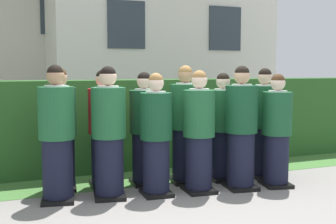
{
  "coord_description": "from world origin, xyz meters",
  "views": [
    {
      "loc": [
        -2.23,
        -5.19,
        1.63
      ],
      "look_at": [
        0.0,
        0.27,
        1.05
      ],
      "focal_mm": 46.76,
      "sensor_mm": 36.0,
      "label": 1
    }
  ],
  "objects_px": {
    "student_rear_row_2": "(144,131)",
    "student_front_row_4": "(241,130)",
    "student_front_row_3": "(199,134)",
    "student_rear_row_5": "(264,126)",
    "student_rear_row_4": "(223,129)",
    "student_front_row_1": "(109,136)",
    "student_front_row_5": "(277,133)",
    "student_rear_row_3": "(185,127)",
    "student_front_row_0": "(57,137)",
    "student_rear_row_0": "(61,132)",
    "student_front_row_2": "(156,137)",
    "student_in_red_blazer": "(104,131)"
  },
  "relations": [
    {
      "from": "student_rear_row_2",
      "to": "student_front_row_4",
      "type": "bearing_deg",
      "value": -31.69
    },
    {
      "from": "student_front_row_3",
      "to": "student_rear_row_5",
      "type": "xyz_separation_m",
      "value": [
        1.25,
        0.34,
        0.02
      ]
    },
    {
      "from": "student_front_row_4",
      "to": "student_rear_row_4",
      "type": "distance_m",
      "value": 0.51
    },
    {
      "from": "student_front_row_1",
      "to": "student_front_row_5",
      "type": "bearing_deg",
      "value": -8.3
    },
    {
      "from": "student_front_row_5",
      "to": "student_rear_row_3",
      "type": "distance_m",
      "value": 1.28
    },
    {
      "from": "student_rear_row_2",
      "to": "student_rear_row_4",
      "type": "height_order",
      "value": "student_rear_row_2"
    },
    {
      "from": "student_front_row_3",
      "to": "student_rear_row_4",
      "type": "distance_m",
      "value": 0.75
    },
    {
      "from": "student_front_row_3",
      "to": "student_rear_row_2",
      "type": "relative_size",
      "value": 1.01
    },
    {
      "from": "student_front_row_0",
      "to": "student_rear_row_2",
      "type": "xyz_separation_m",
      "value": [
        1.26,
        0.36,
        -0.05
      ]
    },
    {
      "from": "student_rear_row_0",
      "to": "student_front_row_1",
      "type": "bearing_deg",
      "value": -50.23
    },
    {
      "from": "student_front_row_1",
      "to": "student_rear_row_4",
      "type": "bearing_deg",
      "value": 8.13
    },
    {
      "from": "student_front_row_2",
      "to": "student_rear_row_2",
      "type": "height_order",
      "value": "student_rear_row_2"
    },
    {
      "from": "student_front_row_0",
      "to": "student_front_row_2",
      "type": "bearing_deg",
      "value": -9.61
    },
    {
      "from": "student_front_row_4",
      "to": "student_rear_row_0",
      "type": "bearing_deg",
      "value": 159.22
    },
    {
      "from": "student_rear_row_4",
      "to": "student_front_row_2",
      "type": "bearing_deg",
      "value": -162.71
    },
    {
      "from": "student_in_red_blazer",
      "to": "student_rear_row_5",
      "type": "height_order",
      "value": "student_rear_row_5"
    },
    {
      "from": "student_front_row_0",
      "to": "student_front_row_5",
      "type": "height_order",
      "value": "student_front_row_0"
    },
    {
      "from": "student_front_row_3",
      "to": "student_rear_row_4",
      "type": "bearing_deg",
      "value": 36.29
    },
    {
      "from": "student_front_row_1",
      "to": "student_front_row_4",
      "type": "xyz_separation_m",
      "value": [
        1.78,
        -0.26,
        0.0
      ]
    },
    {
      "from": "student_front_row_4",
      "to": "student_rear_row_3",
      "type": "height_order",
      "value": "student_rear_row_3"
    },
    {
      "from": "student_front_row_2",
      "to": "student_rear_row_5",
      "type": "xyz_separation_m",
      "value": [
        1.83,
        0.26,
        0.03
      ]
    },
    {
      "from": "student_front_row_1",
      "to": "student_rear_row_4",
      "type": "xyz_separation_m",
      "value": [
        1.78,
        0.25,
        -0.04
      ]
    },
    {
      "from": "student_front_row_0",
      "to": "student_front_row_4",
      "type": "bearing_deg",
      "value": -8.3
    },
    {
      "from": "student_front_row_2",
      "to": "student_rear_row_0",
      "type": "distance_m",
      "value": 1.32
    },
    {
      "from": "student_front_row_0",
      "to": "student_rear_row_0",
      "type": "relative_size",
      "value": 1.02
    },
    {
      "from": "student_front_row_1",
      "to": "student_rear_row_0",
      "type": "relative_size",
      "value": 1.01
    },
    {
      "from": "student_front_row_2",
      "to": "student_rear_row_5",
      "type": "distance_m",
      "value": 1.85
    },
    {
      "from": "student_in_red_blazer",
      "to": "student_rear_row_5",
      "type": "bearing_deg",
      "value": -9.37
    },
    {
      "from": "student_front_row_5",
      "to": "student_front_row_0",
      "type": "bearing_deg",
      "value": 171.68
    },
    {
      "from": "student_front_row_3",
      "to": "student_rear_row_5",
      "type": "height_order",
      "value": "student_rear_row_5"
    },
    {
      "from": "student_front_row_3",
      "to": "student_rear_row_2",
      "type": "bearing_deg",
      "value": 130.26
    },
    {
      "from": "student_rear_row_4",
      "to": "student_front_row_5",
      "type": "bearing_deg",
      "value": -48.25
    },
    {
      "from": "student_front_row_0",
      "to": "student_front_row_3",
      "type": "distance_m",
      "value": 1.82
    },
    {
      "from": "student_front_row_1",
      "to": "student_rear_row_5",
      "type": "distance_m",
      "value": 2.43
    },
    {
      "from": "student_rear_row_5",
      "to": "student_front_row_5",
      "type": "bearing_deg",
      "value": -103.9
    },
    {
      "from": "student_front_row_4",
      "to": "student_rear_row_5",
      "type": "bearing_deg",
      "value": 32.03
    },
    {
      "from": "student_front_row_0",
      "to": "student_front_row_2",
      "type": "distance_m",
      "value": 1.24
    },
    {
      "from": "student_front_row_3",
      "to": "student_front_row_5",
      "type": "xyz_separation_m",
      "value": [
        1.13,
        -0.15,
        -0.02
      ]
    },
    {
      "from": "student_front_row_1",
      "to": "student_front_row_3",
      "type": "height_order",
      "value": "student_front_row_1"
    },
    {
      "from": "student_front_row_4",
      "to": "student_rear_row_2",
      "type": "distance_m",
      "value": 1.35
    },
    {
      "from": "student_front_row_5",
      "to": "student_rear_row_4",
      "type": "xyz_separation_m",
      "value": [
        -0.53,
        0.59,
        0.01
      ]
    },
    {
      "from": "student_front_row_1",
      "to": "student_front_row_5",
      "type": "xyz_separation_m",
      "value": [
        2.3,
        -0.34,
        -0.05
      ]
    },
    {
      "from": "student_front_row_2",
      "to": "student_rear_row_0",
      "type": "height_order",
      "value": "student_rear_row_0"
    },
    {
      "from": "student_rear_row_0",
      "to": "student_rear_row_2",
      "type": "height_order",
      "value": "student_rear_row_0"
    },
    {
      "from": "student_front_row_4",
      "to": "student_in_red_blazer",
      "type": "relative_size",
      "value": 1.03
    },
    {
      "from": "student_rear_row_0",
      "to": "student_rear_row_4",
      "type": "distance_m",
      "value": 2.31
    },
    {
      "from": "student_rear_row_2",
      "to": "student_rear_row_0",
      "type": "bearing_deg",
      "value": 172.02
    },
    {
      "from": "student_front_row_4",
      "to": "student_rear_row_0",
      "type": "relative_size",
      "value": 1.02
    },
    {
      "from": "student_front_row_1",
      "to": "student_rear_row_3",
      "type": "height_order",
      "value": "student_rear_row_3"
    },
    {
      "from": "student_front_row_1",
      "to": "student_rear_row_0",
      "type": "bearing_deg",
      "value": 129.77
    }
  ]
}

